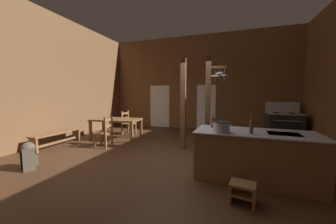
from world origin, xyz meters
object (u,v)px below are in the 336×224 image
Objects in this scene: stove_range at (284,125)px; stockpot_on_counter at (221,127)px; ladderback_chair_by_post at (128,123)px; bottle_short_on_counter at (251,126)px; backpack at (29,155)px; ladderback_chair_near_window at (105,132)px; dining_table at (116,121)px; mixing_bowl_on_counter at (225,127)px; kitchen_island at (254,156)px; bottle_tall_on_counter at (213,122)px; bench_along_left_wall at (57,136)px; step_stool at (242,191)px.

stove_range reaches higher than stockpot_on_counter.
bottle_short_on_counter is (4.29, -2.93, 0.60)m from ladderback_chair_by_post.
ladderback_chair_by_post is 1.59× the size of backpack.
ladderback_chair_near_window is at bearing 164.89° from bottle_short_on_counter.
bottle_short_on_counter is at bearing 8.55° from stockpot_on_counter.
dining_table is 4.29m from stockpot_on_counter.
mixing_bowl_on_counter is 0.51× the size of bottle_short_on_counter.
stove_range reaches higher than dining_table.
stove_range is at bearing 69.47° from bottle_short_on_counter.
stockpot_on_counter reaches higher than kitchen_island.
stockpot_on_counter is at bearing -38.56° from ladderback_chair_by_post.
bottle_tall_on_counter is 0.81m from bottle_short_on_counter.
ladderback_chair_by_post reaches higher than dining_table.
dining_table is at bearing 155.08° from mixing_bowl_on_counter.
backpack is (-0.47, -1.93, -0.14)m from ladderback_chair_near_window.
stove_range is at bearing 11.53° from ladderback_chair_by_post.
bench_along_left_wall is (-5.56, 0.52, -0.15)m from kitchen_island.
mixing_bowl_on_counter is (3.99, 1.15, 0.63)m from backpack.
step_stool is 1.29m from mixing_bowl_on_counter.
dining_table is 6.53× the size of bottle_tall_on_counter.
ladderback_chair_by_post is at bearing 94.05° from dining_table.
step_stool is (-0.25, -0.89, -0.28)m from kitchen_island.
stockpot_on_counter is (3.47, -1.15, 0.56)m from ladderback_chair_near_window.
kitchen_island reaches higher than step_stool.
ladderback_chair_by_post is 3.79m from backpack.
stove_range is 4.34m from mixing_bowl_on_counter.
bottle_tall_on_counter is at bearing -25.00° from dining_table.
ladderback_chair_near_window is 1.99m from backpack.
ladderback_chair_near_window is at bearing 167.68° from kitchen_island.
bench_along_left_wall is at bearing -154.04° from stove_range.
backpack is 4.59m from bottle_short_on_counter.
ladderback_chair_by_post reaches higher than step_stool.
kitchen_island is at bearing -110.38° from stove_range.
mixing_bowl_on_counter is (3.53, -0.78, 0.49)m from ladderback_chair_near_window.
bottle_short_on_counter reaches higher than bottle_tall_on_counter.
backpack is 4.20m from mixing_bowl_on_counter.
bench_along_left_wall is at bearing 176.42° from bottle_tall_on_counter.
ladderback_chair_near_window is at bearing -80.54° from ladderback_chair_by_post.
bench_along_left_wall is at bearing -118.13° from ladderback_chair_by_post.
step_stool is at bearing -105.43° from kitchen_island.
dining_table is 5.15× the size of bottle_short_on_counter.
bottle_tall_on_counter reaches higher than ladderback_chair_by_post.
step_stool is 0.67× the size of backpack.
ladderback_chair_near_window is 1.88m from ladderback_chair_by_post.
kitchen_island is 1.66× the size of stove_range.
stove_range reaches higher than backpack.
bottle_short_on_counter is at bearing -34.37° from ladderback_chair_by_post.
stove_range is at bearing 69.62° from kitchen_island.
backpack is 2.21× the size of bottle_tall_on_counter.
ladderback_chair_near_window is 0.60× the size of bench_along_left_wall.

